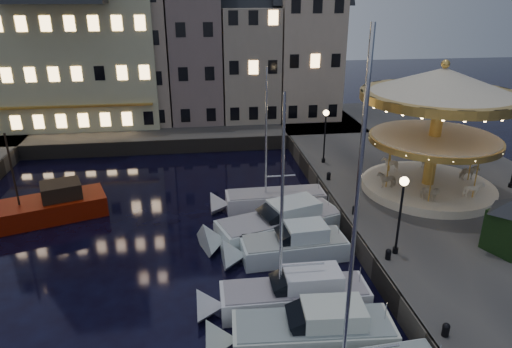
{
  "coord_description": "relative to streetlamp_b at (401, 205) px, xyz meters",
  "views": [
    {
      "loc": [
        -2.53,
        -17.95,
        13.6
      ],
      "look_at": [
        1.0,
        8.0,
        3.2
      ],
      "focal_mm": 32.0,
      "sensor_mm": 36.0,
      "label": 1
    }
  ],
  "objects": [
    {
      "name": "ground",
      "position": [
        -7.2,
        -1.0,
        -4.02
      ],
      "size": [
        160.0,
        160.0,
        0.0
      ],
      "primitive_type": "plane",
      "color": "black",
      "rests_on": "ground"
    },
    {
      "name": "quay_east",
      "position": [
        6.8,
        5.0,
        -3.37
      ],
      "size": [
        16.0,
        56.0,
        1.3
      ],
      "primitive_type": "cube",
      "color": "#474442",
      "rests_on": "ground"
    },
    {
      "name": "quay_north",
      "position": [
        -15.2,
        27.0,
        -3.37
      ],
      "size": [
        44.0,
        12.0,
        1.3
      ],
      "primitive_type": "cube",
      "color": "#474442",
      "rests_on": "ground"
    },
    {
      "name": "quaywall_e",
      "position": [
        -1.2,
        5.0,
        -3.37
      ],
      "size": [
        0.15,
        44.0,
        1.3
      ],
      "primitive_type": "cube",
      "color": "#47423A",
      "rests_on": "ground"
    },
    {
      "name": "quaywall_n",
      "position": [
        -13.2,
        21.0,
        -3.37
      ],
      "size": [
        48.0,
        0.15,
        1.3
      ],
      "primitive_type": "cube",
      "color": "#47423A",
      "rests_on": "ground"
    },
    {
      "name": "streetlamp_b",
      "position": [
        0.0,
        0.0,
        0.0
      ],
      "size": [
        0.44,
        0.44,
        4.17
      ],
      "color": "black",
      "rests_on": "quay_east"
    },
    {
      "name": "streetlamp_c",
      "position": [
        0.0,
        13.5,
        0.0
      ],
      "size": [
        0.44,
        0.44,
        4.17
      ],
      "color": "black",
      "rests_on": "quay_east"
    },
    {
      "name": "bollard_a",
      "position": [
        -0.6,
        -6.0,
        -2.41
      ],
      "size": [
        0.3,
        0.3,
        0.57
      ],
      "color": "black",
      "rests_on": "quay_east"
    },
    {
      "name": "bollard_b",
      "position": [
        -0.6,
        -0.5,
        -2.41
      ],
      "size": [
        0.3,
        0.3,
        0.57
      ],
      "color": "black",
      "rests_on": "quay_east"
    },
    {
      "name": "bollard_c",
      "position": [
        -0.6,
        4.5,
        -2.41
      ],
      "size": [
        0.3,
        0.3,
        0.57
      ],
      "color": "black",
      "rests_on": "quay_east"
    },
    {
      "name": "bollard_d",
      "position": [
        -0.6,
        10.0,
        -2.41
      ],
      "size": [
        0.3,
        0.3,
        0.57
      ],
      "color": "black",
      "rests_on": "quay_east"
    },
    {
      "name": "townhouse_na",
      "position": [
        -26.7,
        29.0,
        3.76
      ],
      "size": [
        5.5,
        8.0,
        12.8
      ],
      "color": "tan",
      "rests_on": "quay_north"
    },
    {
      "name": "townhouse_nb",
      "position": [
        -21.25,
        29.0,
        4.26
      ],
      "size": [
        6.16,
        8.0,
        13.8
      ],
      "color": "slate",
      "rests_on": "quay_north"
    },
    {
      "name": "townhouse_nc",
      "position": [
        -15.2,
        29.0,
        4.76
      ],
      "size": [
        6.82,
        8.0,
        14.8
      ],
      "color": "gray",
      "rests_on": "quay_north"
    },
    {
      "name": "townhouse_nd",
      "position": [
        -9.45,
        29.0,
        5.26
      ],
      "size": [
        5.5,
        8.0,
        15.8
      ],
      "color": "slate",
      "rests_on": "quay_north"
    },
    {
      "name": "townhouse_ne",
      "position": [
        -4.0,
        29.0,
        3.76
      ],
      "size": [
        6.16,
        8.0,
        12.8
      ],
      "color": "gray",
      "rests_on": "quay_north"
    },
    {
      "name": "townhouse_nf",
      "position": [
        2.05,
        29.0,
        4.26
      ],
      "size": [
        6.82,
        8.0,
        13.8
      ],
      "color": "tan",
      "rests_on": "quay_north"
    },
    {
      "name": "hotel_corner",
      "position": [
        -21.2,
        29.0,
        5.76
      ],
      "size": [
        17.6,
        9.0,
        16.8
      ],
      "color": "#BFBF95",
      "rests_on": "quay_north"
    },
    {
      "name": "motorboat_b",
      "position": [
        -5.81,
        -4.38,
        -3.38
      ],
      "size": [
        7.7,
        2.66,
        2.15
      ],
      "color": "silver",
      "rests_on": "ground"
    },
    {
      "name": "motorboat_c",
      "position": [
        -6.05,
        -1.96,
        -3.34
      ],
      "size": [
        7.83,
        2.08,
        10.42
      ],
      "color": "silver",
      "rests_on": "ground"
    },
    {
      "name": "motorboat_d",
      "position": [
        -5.17,
        2.34,
        -3.38
      ],
      "size": [
        6.84,
        2.61,
        2.15
      ],
      "color": "silver",
      "rests_on": "ground"
    },
    {
      "name": "motorboat_e",
      "position": [
        -5.36,
        5.0,
        -3.37
      ],
      "size": [
        8.7,
        4.93,
        2.15
      ],
      "color": "silver",
      "rests_on": "ground"
    },
    {
      "name": "motorboat_f",
      "position": [
        -5.23,
        8.7,
        -3.49
      ],
      "size": [
        7.71,
        2.04,
        10.25
      ],
      "color": "silver",
      "rests_on": "ground"
    },
    {
      "name": "red_fishing_boat",
      "position": [
        -19.81,
        8.99,
        -3.31
      ],
      "size": [
        8.64,
        5.34,
        6.15
      ],
      "color": "#711103",
      "rests_on": "ground"
    },
    {
      "name": "carousel",
      "position": [
        5.39,
        7.23,
        2.95
      ],
      "size": [
        9.83,
        9.83,
        8.6
      ],
      "color": "beige",
      "rests_on": "quay_east"
    }
  ]
}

